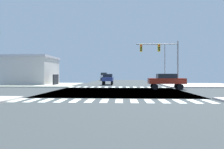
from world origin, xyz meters
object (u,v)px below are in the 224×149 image
Objects in this scene: bank_building at (22,70)px; sedan_crossing_3 at (108,78)px; street_lamp at (163,60)px; suv_queued_1 at (104,76)px; sedan_trailing_5 at (166,80)px; traffic_signal_mast at (161,53)px.

bank_building is 3.00× the size of sedan_crossing_3.
sedan_crossing_3 is at bearing -167.56° from street_lamp.
sedan_crossing_3 is 0.93× the size of suv_queued_1.
bank_building is (-25.54, -1.64, -1.95)m from street_lamp.
sedan_crossing_3 and sedan_trailing_5 have the same top height.
bank_building is 15.62m from sedan_crossing_3.
sedan_trailing_5 is at bearing 106.72° from suv_queued_1.
street_lamp is (2.04, 8.62, -0.25)m from traffic_signal_mast.
bank_building reaches higher than suv_queued_1.
suv_queued_1 reaches higher than sedan_trailing_5.
street_lamp is 13.01m from sedan_trailing_5.
bank_building is at bearing 163.47° from traffic_signal_mast.
traffic_signal_mast is 5.22m from sedan_trailing_5.
suv_queued_1 is (-13.00, 23.60, -3.10)m from street_lamp.
traffic_signal_mast is 0.50× the size of bank_building.
bank_building is (-23.50, 6.97, -2.20)m from traffic_signal_mast.
traffic_signal_mast is 10.84m from sedan_crossing_3.
suv_queued_1 is 1.07× the size of sedan_trailing_5.
sedan_crossing_3 is at bearing 141.14° from traffic_signal_mast.
sedan_crossing_3 is (-10.00, -2.20, -3.37)m from street_lamp.
sedan_trailing_5 is (-0.15, -3.75, -3.62)m from traffic_signal_mast.
traffic_signal_mast reaches higher than suv_queued_1.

